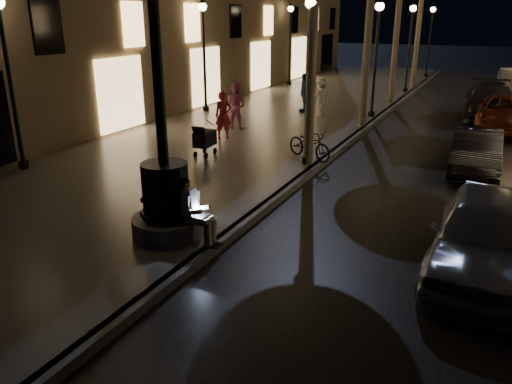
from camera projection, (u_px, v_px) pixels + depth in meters
The scene contains 23 objects.
ground at pixel (372, 126), 20.63m from camera, with size 120.00×120.00×0.00m, color black.
cobble_lane at pixel (449, 133), 19.39m from camera, with size 6.00×45.00×0.02m, color black.
promenade at pixel (283, 115), 22.24m from camera, with size 8.00×45.00×0.20m, color slate.
curb_strip at pixel (372, 123), 20.59m from camera, with size 0.25×45.00×0.20m, color #59595B.
fountain_lamppost at pixel (165, 187), 9.61m from camera, with size 1.40×1.40×5.21m.
seated_man_laptop at pixel (193, 208), 9.47m from camera, with size 0.91×0.31×1.28m.
lamp_curb_a at pixel (310, 57), 13.73m from camera, with size 0.36×0.36×4.81m.
lamp_curb_b at pixel (377, 43), 20.51m from camera, with size 0.36×0.36×4.81m.
lamp_curb_c at pixel (410, 36), 27.29m from camera, with size 0.36×0.36×4.81m.
lamp_curb_d at pixel (431, 31), 34.07m from camera, with size 0.36×0.36×4.81m.
lamp_left_a at pixel (7, 59), 13.25m from camera, with size 0.36×0.36×4.81m.
lamp_left_b at pixel (204, 41), 21.73m from camera, with size 0.36×0.36×4.81m.
lamp_left_c at pixel (290, 34), 30.20m from camera, with size 0.36×0.36×4.81m.
stroller at pixel (205, 139), 15.29m from camera, with size 0.50×1.09×1.11m.
car_front at pixel (485, 235), 8.69m from camera, with size 1.72×4.28×1.46m, color #95979B.
car_second at pixel (476, 152), 14.33m from camera, with size 1.30×3.74×1.23m, color black.
car_third at pixel (505, 113), 19.77m from camera, with size 2.15×4.66×1.30m, color maroon.
car_rear at pixel (490, 101), 22.03m from camera, with size 2.09×5.15×1.50m, color #2A292E.
pedestrian_red at pixel (223, 115), 17.41m from camera, with size 0.60×0.39×1.64m, color red.
pedestrian_pink at pixel (236, 105), 18.98m from camera, with size 0.86×0.67×1.76m, color #CA6B91.
pedestrian_white at pixel (321, 97), 21.38m from camera, with size 1.02×0.59×1.58m, color white.
pedestrian_blue at pixel (304, 93), 22.20m from camera, with size 1.00×0.42×1.70m, color navy.
bicycle at pixel (310, 144), 15.07m from camera, with size 0.60×1.73×0.91m, color black.
Camera 1 is at (4.53, -5.41, 4.37)m, focal length 35.00 mm.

